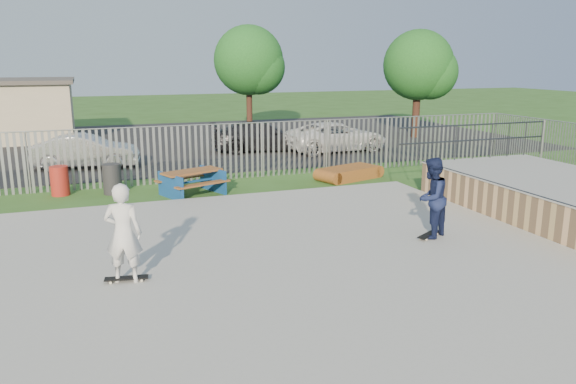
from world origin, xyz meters
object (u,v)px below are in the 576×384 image
object	(u,v)px
car_dark	(261,136)
skater_white	(123,233)
tree_right	(418,65)
trash_bin_red	(60,181)
funbox	(349,173)
tree_mid	(249,60)
car_silver	(86,151)
trash_bin_grey	(112,179)
picnic_table	(192,183)
skater_navy	(431,198)
car_white	(336,137)

from	to	relation	value
car_dark	skater_white	size ratio (longest dim) A/B	2.49
skater_white	tree_right	bearing A→B (deg)	-116.67
trash_bin_red	funbox	bearing A→B (deg)	-5.04
tree_mid	tree_right	bearing A→B (deg)	-33.28
car_silver	tree_mid	distance (m)	13.10
car_dark	tree_mid	world-z (taller)	tree_mid
funbox	trash_bin_red	bearing A→B (deg)	156.29
trash_bin_grey	skater_white	world-z (taller)	skater_white
car_dark	tree_mid	size ratio (longest dim) A/B	0.76
tree_mid	tree_right	distance (m)	9.56
picnic_table	car_silver	bearing A→B (deg)	96.67
trash_bin_grey	skater_navy	size ratio (longest dim) A/B	0.51
skater_white	trash_bin_red	bearing A→B (deg)	-61.80
car_dark	skater_white	xyz separation A→B (m)	(-7.21, -14.67, 0.39)
picnic_table	funbox	distance (m)	5.80
car_dark	tree_right	xyz separation A→B (m)	(9.41, 1.70, 3.20)
trash_bin_red	car_dark	distance (m)	10.62
trash_bin_grey	car_dark	distance (m)	9.63
car_white	trash_bin_grey	bearing A→B (deg)	113.44
trash_bin_grey	skater_white	bearing A→B (deg)	-91.17
trash_bin_grey	car_white	size ratio (longest dim) A/B	0.20
trash_bin_red	tree_right	xyz separation A→B (m)	(18.02, 7.91, 3.43)
funbox	car_silver	size ratio (longest dim) A/B	0.59
tree_right	skater_navy	distance (m)	18.93
car_dark	tree_right	world-z (taller)	tree_right
tree_right	tree_mid	bearing A→B (deg)	146.72
picnic_table	car_silver	size ratio (longest dim) A/B	0.57
trash_bin_red	trash_bin_grey	bearing A→B (deg)	-12.85
funbox	tree_right	size ratio (longest dim) A/B	0.41
tree_right	skater_white	size ratio (longest dim) A/B	3.07
picnic_table	funbox	size ratio (longest dim) A/B	0.97
trash_bin_grey	tree_mid	size ratio (longest dim) A/B	0.16
picnic_table	car_dark	distance (m)	8.91
skater_white	tree_mid	bearing A→B (deg)	-93.00
tree_mid	skater_white	world-z (taller)	tree_mid
picnic_table	tree_right	bearing A→B (deg)	12.14
trash_bin_red	tree_mid	size ratio (longest dim) A/B	0.15
picnic_table	funbox	xyz separation A→B (m)	(5.78, 0.53, -0.19)
trash_bin_red	car_silver	xyz separation A→B (m)	(0.84, 4.49, 0.22)
funbox	skater_navy	world-z (taller)	skater_navy
car_silver	skater_white	bearing A→B (deg)	-167.05
picnic_table	skater_white	size ratio (longest dim) A/B	1.22
tree_right	car_silver	bearing A→B (deg)	-168.74
trash_bin_grey	tree_right	world-z (taller)	tree_right
trash_bin_grey	tree_right	bearing A→B (deg)	26.70
funbox	car_white	size ratio (longest dim) A/B	0.49
car_silver	tree_mid	world-z (taller)	tree_mid
tree_right	car_white	bearing A→B (deg)	-154.34
picnic_table	tree_right	world-z (taller)	tree_right
car_silver	tree_right	world-z (taller)	tree_right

